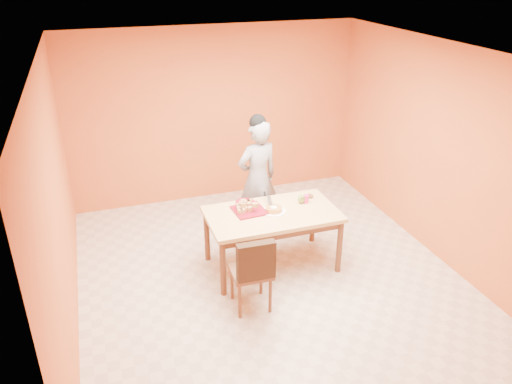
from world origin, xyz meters
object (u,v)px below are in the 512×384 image
object	(u,v)px
person	(258,178)
checker_tin	(309,196)
red_dinner_plate	(245,202)
dining_table	(272,219)
pastry_platter	(249,210)
dining_chair	(251,270)
sponge_cake	(274,209)
egg_ornament	(301,199)
magenta_glass	(306,199)

from	to	relation	value
person	checker_tin	bearing A→B (deg)	115.73
red_dinner_plate	checker_tin	xyz separation A→B (m)	(0.84, -0.11, 0.01)
checker_tin	dining_table	bearing A→B (deg)	-157.98
person	pastry_platter	distance (m)	0.84
pastry_platter	checker_tin	distance (m)	0.87
person	dining_chair	bearing A→B (deg)	56.88
dining_table	pastry_platter	xyz separation A→B (m)	(-0.26, 0.12, 0.11)
red_dinner_plate	sponge_cake	xyz separation A→B (m)	(0.26, -0.34, 0.03)
person	red_dinner_plate	xyz separation A→B (m)	(-0.35, -0.53, -0.06)
red_dinner_plate	egg_ornament	xyz separation A→B (m)	(0.67, -0.23, 0.05)
dining_table	dining_chair	size ratio (longest dim) A/B	1.71
red_dinner_plate	magenta_glass	distance (m)	0.77
pastry_platter	magenta_glass	bearing A→B (deg)	-0.27
pastry_platter	dining_chair	bearing A→B (deg)	-106.49
sponge_cake	egg_ornament	size ratio (longest dim) A/B	1.66
pastry_platter	red_dinner_plate	xyz separation A→B (m)	(0.02, 0.23, -0.00)
egg_ornament	checker_tin	xyz separation A→B (m)	(0.17, 0.12, -0.05)
person	checker_tin	xyz separation A→B (m)	(0.49, -0.63, -0.05)
egg_ornament	person	bearing A→B (deg)	104.77
dining_table	person	world-z (taller)	person
dining_chair	checker_tin	distance (m)	1.48
pastry_platter	red_dinner_plate	bearing A→B (deg)	84.50
dining_chair	pastry_platter	size ratio (longest dim) A/B	2.52
egg_ornament	magenta_glass	world-z (taller)	egg_ornament
egg_ornament	checker_tin	bearing A→B (deg)	28.48
person	dining_table	bearing A→B (deg)	70.95
dining_table	sponge_cake	size ratio (longest dim) A/B	7.94
pastry_platter	red_dinner_plate	world-z (taller)	pastry_platter
magenta_glass	checker_tin	bearing A→B (deg)	50.01
sponge_cake	magenta_glass	bearing A→B (deg)	12.56
dining_table	red_dinner_plate	distance (m)	0.43
checker_tin	pastry_platter	bearing A→B (deg)	-172.05
dining_chair	sponge_cake	distance (m)	0.94
dining_table	egg_ornament	xyz separation A→B (m)	(0.43, 0.12, 0.16)
dining_table	dining_chair	distance (m)	0.88
sponge_cake	magenta_glass	distance (m)	0.48
person	checker_tin	size ratio (longest dim) A/B	16.95
dining_table	checker_tin	distance (m)	0.66
dining_chair	pastry_platter	xyz separation A→B (m)	(0.24, 0.83, 0.29)
dining_table	magenta_glass	bearing A→B (deg)	13.51
dining_chair	checker_tin	world-z (taller)	dining_chair
red_dinner_plate	egg_ornament	size ratio (longest dim) A/B	2.01
dining_chair	red_dinner_plate	bearing A→B (deg)	77.97
person	checker_tin	distance (m)	0.80
sponge_cake	pastry_platter	bearing A→B (deg)	158.91
dining_table	person	bearing A→B (deg)	82.92
dining_table	checker_tin	bearing A→B (deg)	22.02
checker_tin	magenta_glass	bearing A→B (deg)	-129.99
person	pastry_platter	xyz separation A→B (m)	(-0.37, -0.75, -0.06)
sponge_cake	dining_chair	bearing A→B (deg)	-126.26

